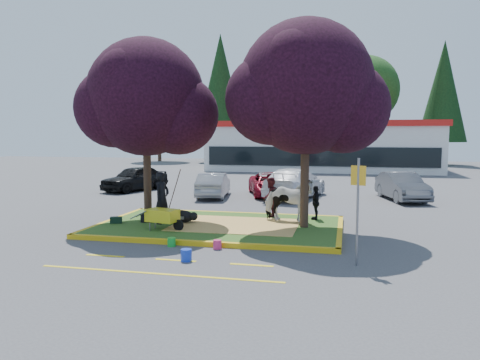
% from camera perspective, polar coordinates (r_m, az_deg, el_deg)
% --- Properties ---
extents(ground, '(90.00, 90.00, 0.00)m').
position_cam_1_polar(ground, '(16.22, -2.58, -5.93)').
color(ground, '#424244').
rests_on(ground, ground).
extents(median_island, '(8.00, 5.00, 0.15)m').
position_cam_1_polar(median_island, '(16.20, -2.58, -5.67)').
color(median_island, '#294E18').
rests_on(median_island, ground).
extents(curb_near, '(8.30, 0.16, 0.15)m').
position_cam_1_polar(curb_near, '(13.79, -5.46, -7.69)').
color(curb_near, gold).
rests_on(curb_near, ground).
extents(curb_far, '(8.30, 0.16, 0.15)m').
position_cam_1_polar(curb_far, '(18.66, -0.46, -4.17)').
color(curb_far, gold).
rests_on(curb_far, ground).
extents(curb_left, '(0.16, 5.30, 0.15)m').
position_cam_1_polar(curb_left, '(17.72, -15.45, -4.90)').
color(curb_left, gold).
rests_on(curb_left, ground).
extents(curb_right, '(0.16, 5.30, 0.15)m').
position_cam_1_polar(curb_right, '(15.64, 12.07, -6.20)').
color(curb_right, gold).
rests_on(curb_right, ground).
extents(straw_bedding, '(4.20, 3.00, 0.01)m').
position_cam_1_polar(straw_bedding, '(16.04, -0.50, -5.49)').
color(straw_bedding, '#EAB660').
rests_on(straw_bedding, median_island).
extents(tree_purple_left, '(5.06, 4.20, 6.51)m').
position_cam_1_polar(tree_purple_left, '(17.23, -11.36, 9.22)').
color(tree_purple_left, black).
rests_on(tree_purple_left, median_island).
extents(tree_purple_right, '(5.30, 4.40, 6.82)m').
position_cam_1_polar(tree_purple_right, '(15.61, 8.10, 10.40)').
color(tree_purple_right, black).
rests_on(tree_purple_right, median_island).
extents(fire_lane_stripe_a, '(1.10, 0.12, 0.01)m').
position_cam_1_polar(fire_lane_stripe_a, '(13.15, -16.13, -8.86)').
color(fire_lane_stripe_a, yellow).
rests_on(fire_lane_stripe_a, ground).
extents(fire_lane_stripe_b, '(1.10, 0.12, 0.01)m').
position_cam_1_polar(fire_lane_stripe_b, '(12.33, -7.86, -9.66)').
color(fire_lane_stripe_b, yellow).
rests_on(fire_lane_stripe_b, ground).
extents(fire_lane_stripe_c, '(1.10, 0.12, 0.01)m').
position_cam_1_polar(fire_lane_stripe_c, '(11.79, 1.42, -10.32)').
color(fire_lane_stripe_c, yellow).
rests_on(fire_lane_stripe_c, ground).
extents(fire_lane_long, '(6.00, 0.10, 0.01)m').
position_cam_1_polar(fire_lane_long, '(11.26, -10.06, -11.18)').
color(fire_lane_long, yellow).
rests_on(fire_lane_long, ground).
extents(retail_building, '(20.40, 8.40, 4.40)m').
position_cam_1_polar(retail_building, '(43.37, 9.94, 4.19)').
color(retail_building, silver).
rests_on(retail_building, ground).
extents(treeline, '(46.58, 7.80, 14.63)m').
position_cam_1_polar(treeline, '(53.20, 9.75, 10.34)').
color(treeline, black).
rests_on(treeline, ground).
extents(cow, '(1.96, 1.09, 1.57)m').
position_cam_1_polar(cow, '(16.57, 5.97, -2.42)').
color(cow, white).
rests_on(cow, median_island).
extents(calf, '(1.13, 0.83, 0.44)m').
position_cam_1_polar(calf, '(16.60, -7.24, -4.41)').
color(calf, black).
rests_on(calf, median_island).
extents(handler, '(0.60, 0.75, 1.79)m').
position_cam_1_polar(handler, '(16.41, -9.49, -2.16)').
color(handler, black).
rests_on(handler, median_island).
extents(visitor_a, '(0.60, 0.75, 1.48)m').
position_cam_1_polar(visitor_a, '(17.60, 3.70, -2.08)').
color(visitor_a, '#471419').
rests_on(visitor_a, median_island).
extents(visitor_b, '(0.34, 0.74, 1.23)m').
position_cam_1_polar(visitor_b, '(17.22, 9.21, -2.73)').
color(visitor_b, black).
rests_on(visitor_b, median_island).
extents(wheelbarrow, '(1.79, 0.79, 0.67)m').
position_cam_1_polar(wheelbarrow, '(15.35, -9.41, -4.32)').
color(wheelbarrow, black).
rests_on(wheelbarrow, median_island).
extents(gear_bag_dark, '(0.66, 0.48, 0.30)m').
position_cam_1_polar(gear_bag_dark, '(16.89, -10.96, -4.52)').
color(gear_bag_dark, black).
rests_on(gear_bag_dark, median_island).
extents(gear_bag_green, '(0.47, 0.39, 0.21)m').
position_cam_1_polar(gear_bag_green, '(16.93, -14.87, -4.73)').
color(gear_bag_green, black).
rests_on(gear_bag_green, median_island).
extents(sign_post, '(0.36, 0.16, 2.66)m').
position_cam_1_polar(sign_post, '(11.78, 14.17, -2.29)').
color(sign_post, slate).
rests_on(sign_post, ground).
extents(bucket_green, '(0.31, 0.31, 0.26)m').
position_cam_1_polar(bucket_green, '(13.79, -8.35, -7.49)').
color(bucket_green, green).
rests_on(bucket_green, ground).
extents(bucket_pink, '(0.26, 0.26, 0.26)m').
position_cam_1_polar(bucket_pink, '(13.37, -2.78, -7.86)').
color(bucket_pink, '#D22E69').
rests_on(bucket_pink, ground).
extents(bucket_blue, '(0.38, 0.38, 0.31)m').
position_cam_1_polar(bucket_blue, '(12.20, -6.57, -9.08)').
color(bucket_blue, '#1838C3').
rests_on(bucket_blue, ground).
extents(car_black, '(3.08, 4.53, 1.43)m').
position_cam_1_polar(car_black, '(27.58, -12.69, 0.20)').
color(car_black, black).
rests_on(car_black, ground).
extents(car_silver, '(1.86, 4.00, 1.27)m').
position_cam_1_polar(car_silver, '(24.17, -3.25, -0.60)').
color(car_silver, gray).
rests_on(car_silver, ground).
extents(car_red, '(3.22, 4.79, 1.22)m').
position_cam_1_polar(car_red, '(24.74, 3.77, -0.52)').
color(car_red, maroon).
rests_on(car_red, ground).
extents(car_white, '(3.20, 5.54, 1.51)m').
position_cam_1_polar(car_white, '(24.12, 6.67, -0.36)').
color(car_white, white).
rests_on(car_white, ground).
extents(car_grey, '(2.43, 4.39, 1.37)m').
position_cam_1_polar(car_grey, '(24.32, 19.15, -0.75)').
color(car_grey, '#505357').
rests_on(car_grey, ground).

